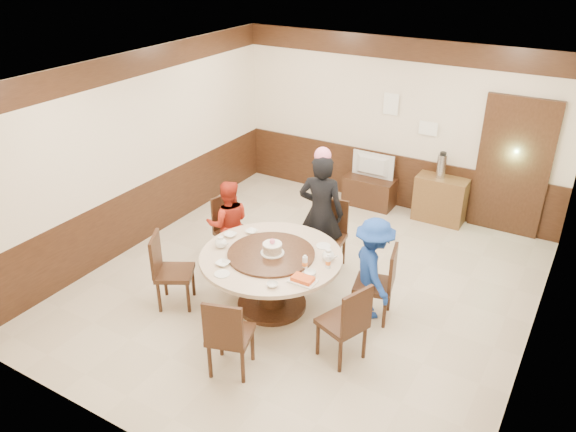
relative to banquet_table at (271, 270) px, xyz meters
The scene contains 30 objects.
room 0.84m from the banquet_table, 75.11° to the left, with size 6.00×6.04×2.84m.
banquet_table is the anchor object (origin of this frame).
chair_0 1.29m from the banquet_table, 21.07° to the left, with size 0.53×0.53×0.97m.
chair_1 1.23m from the banquet_table, 81.61° to the left, with size 0.49×0.50×0.97m.
chair_2 1.27m from the banquet_table, 147.48° to the left, with size 0.54×0.54×0.97m.
chair_3 1.25m from the banquet_table, 152.48° to the right, with size 0.60×0.60×0.97m.
chair_4 1.24m from the banquet_table, 78.86° to the right, with size 0.55×0.56×0.97m.
chair_5 1.26m from the banquet_table, 19.32° to the right, with size 0.57×0.57×0.97m.
person_standing 1.18m from the banquet_table, 85.83° to the left, with size 0.62×0.40×1.69m, color black.
person_red 1.21m from the banquet_table, 151.44° to the left, with size 0.61×0.48×1.26m, color #AE2817.
person_blue 1.23m from the banquet_table, 23.45° to the left, with size 0.84×0.48×1.30m, color #173B98.
birthday_cake 0.31m from the banquet_table, ahead, with size 0.29×0.29×0.20m.
teapot_left 0.70m from the banquet_table, 165.76° to the right, with size 0.17×0.15×0.13m, color white.
teapot_right 0.74m from the banquet_table, 20.28° to the left, with size 0.17×0.15×0.13m, color white.
bowl_0 0.66m from the banquet_table, 146.31° to the left, with size 0.15×0.15×0.04m, color white.
bowl_1 0.71m from the banquet_table, 56.67° to the right, with size 0.13×0.13×0.04m, color white.
bowl_2 0.65m from the banquet_table, 127.12° to the right, with size 0.16×0.16×0.04m, color white.
bowl_3 0.68m from the banquet_table, 13.69° to the right, with size 0.14×0.14×0.04m, color white.
bowl_4 0.75m from the banquet_table, 169.55° to the left, with size 0.16×0.16×0.04m, color white.
saucer_near 0.73m from the banquet_table, 111.04° to the right, with size 0.18×0.18×0.01m, color white.
saucer_far 0.71m from the banquet_table, 48.01° to the left, with size 0.18×0.18×0.01m, color white.
shrimp_platter 0.73m from the banquet_table, 27.28° to the right, with size 0.30×0.20×0.06m.
bottle_0 0.59m from the banquet_table, ahead, with size 0.06×0.06×0.16m, color white.
bottle_1 0.79m from the banquet_table, ahead, with size 0.06×0.06×0.16m, color white.
tv_stand 3.37m from the banquet_table, 92.06° to the left, with size 0.85×0.45×0.50m, color #341C10.
television 3.36m from the banquet_table, 92.06° to the left, with size 0.74×0.10×0.42m, color gray.
side_cabinet 3.56m from the banquet_table, 72.19° to the left, with size 0.80×0.40×0.75m, color brown.
thermos 3.57m from the banquet_table, 72.95° to the left, with size 0.15×0.15×0.38m, color silver.
notice_left 3.76m from the banquet_table, 89.10° to the left, with size 0.25×0.00×0.35m, color white.
notice_right 3.74m from the banquet_table, 78.79° to the left, with size 0.30×0.00×0.22m, color white.
Camera 1 is at (2.97, -5.50, 4.22)m, focal length 35.00 mm.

